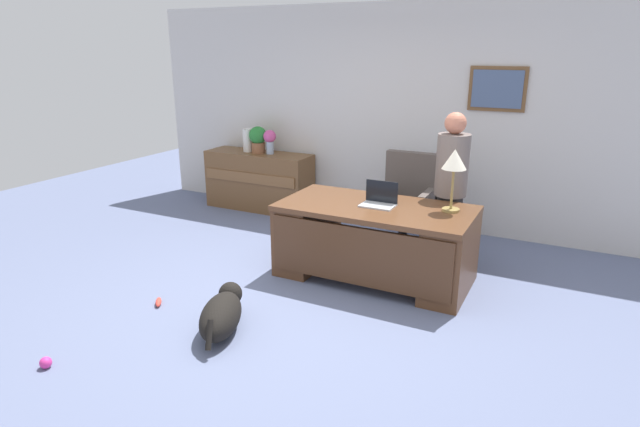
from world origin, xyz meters
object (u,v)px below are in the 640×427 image
object	(u,v)px
person_standing	(450,190)
laptop	(379,199)
dog_lying	(222,313)
credenza	(259,181)
armchair	(406,205)
desk_lamp	(454,163)
potted_plant	(258,138)
vase_with_flowers	(270,139)
dog_toy_ball	(46,363)
dog_toy_bone	(158,302)
desk	(374,240)
vase_empty	(248,140)

from	to	relation	value
person_standing	laptop	xyz separation A→B (m)	(-0.54, -0.58, -0.02)
dog_lying	credenza	bearing A→B (deg)	118.03
credenza	armchair	distance (m)	2.31
desk_lamp	potted_plant	xyz separation A→B (m)	(-2.96, 1.30, -0.19)
person_standing	vase_with_flowers	distance (m)	2.79
vase_with_flowers	dog_toy_ball	distance (m)	4.12
dog_toy_bone	desk	bearing A→B (deg)	43.08
desk	person_standing	world-z (taller)	person_standing
dog_lying	potted_plant	distance (m)	3.47
desk_lamp	laptop	bearing A→B (deg)	-169.72
dog_toy_ball	desk_lamp	bearing A→B (deg)	50.60
dog_lying	vase_with_flowers	distance (m)	3.39
desk	desk_lamp	size ratio (longest dim) A/B	3.19
person_standing	potted_plant	world-z (taller)	person_standing
credenza	vase_with_flowers	bearing A→B (deg)	0.41
credenza	armchair	size ratio (longest dim) A/B	1.44
vase_with_flowers	laptop	bearing A→B (deg)	-33.91
vase_empty	dog_toy_bone	size ratio (longest dim) A/B	1.92
potted_plant	desk_lamp	bearing A→B (deg)	-23.78
desk	desk_lamp	world-z (taller)	desk_lamp
credenza	person_standing	bearing A→B (deg)	-16.43
desk	credenza	size ratio (longest dim) A/B	1.22
desk	dog_toy_ball	bearing A→B (deg)	-121.35
desk	desk_lamp	bearing A→B (deg)	15.01
desk	laptop	size ratio (longest dim) A/B	5.74
desk_lamp	dog_toy_bone	xyz separation A→B (m)	(-2.16, -1.57, -1.16)
armchair	vase_empty	size ratio (longest dim) A/B	3.33
armchair	dog_toy_ball	size ratio (longest dim) A/B	12.44
dog_lying	potted_plant	size ratio (longest dim) A/B	2.12
credenza	person_standing	xyz separation A→B (m)	(2.84, -0.84, 0.41)
armchair	desk_lamp	size ratio (longest dim) A/B	1.82
dog_toy_bone	dog_toy_ball	bearing A→B (deg)	-91.36
desk	armchair	xyz separation A→B (m)	(-0.02, 1.04, 0.07)
vase_empty	person_standing	bearing A→B (deg)	-15.58
dog_toy_ball	dog_toy_bone	world-z (taller)	dog_toy_ball
dog_toy_ball	dog_toy_bone	size ratio (longest dim) A/B	0.51
armchair	person_standing	world-z (taller)	person_standing
credenza	dog_lying	distance (m)	3.38
armchair	vase_with_flowers	world-z (taller)	vase_with_flowers
armchair	potted_plant	world-z (taller)	potted_plant
vase_with_flowers	desk	bearing A→B (deg)	-35.31
laptop	vase_empty	size ratio (longest dim) A/B	1.01
dog_toy_bone	credenza	bearing A→B (deg)	105.60
armchair	dog_toy_ball	xyz separation A→B (m)	(-1.49, -3.52, -0.43)
dog_toy_ball	credenza	bearing A→B (deg)	101.08
desk	dog_lying	world-z (taller)	desk
laptop	vase_with_flowers	size ratio (longest dim) A/B	0.99
person_standing	vase_with_flowers	world-z (taller)	person_standing
vase_empty	potted_plant	bearing A→B (deg)	0.00
armchair	dog_lying	size ratio (longest dim) A/B	1.37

